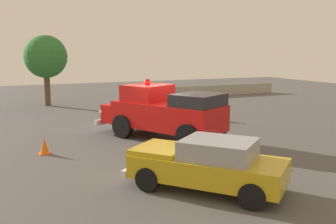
# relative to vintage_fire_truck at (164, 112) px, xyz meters

# --- Properties ---
(ground_plane) EXTENTS (60.00, 60.00, 0.00)m
(ground_plane) POSITION_rel_vintage_fire_truck_xyz_m (0.15, -0.32, -1.20)
(ground_plane) COLOR #514F4C
(vintage_fire_truck) EXTENTS (4.78, 6.26, 2.59)m
(vintage_fire_truck) POSITION_rel_vintage_fire_truck_xyz_m (0.00, 0.00, 0.00)
(vintage_fire_truck) COLOR black
(vintage_fire_truck) RESTS_ON ground
(classic_hot_rod) EXTENTS (4.22, 4.53, 1.46)m
(classic_hot_rod) POSITION_rel_vintage_fire_truck_xyz_m (1.44, 6.29, -0.45)
(classic_hot_rod) COLOR black
(classic_hot_rod) RESTS_ON ground
(lawn_chair_by_car) EXTENTS (0.67, 0.67, 1.02)m
(lawn_chair_by_car) POSITION_rel_vintage_fire_truck_xyz_m (-0.39, -4.08, -0.61)
(lawn_chair_by_car) COLOR #B7BABF
(lawn_chair_by_car) RESTS_ON ground
(lawn_chair_spare) EXTENTS (0.59, 0.58, 1.02)m
(lawn_chair_spare) POSITION_rel_vintage_fire_truck_xyz_m (-0.24, 3.50, -0.61)
(lawn_chair_spare) COLOR #B7BABF
(lawn_chair_spare) RESTS_ON ground
(spectator_standing) EXTENTS (0.35, 0.65, 1.68)m
(spectator_standing) POSITION_rel_vintage_fire_truck_xyz_m (-2.79, -5.12, -0.23)
(spectator_standing) COLOR #2D334C
(spectator_standing) RESTS_ON ground
(oak_tree_left) EXTENTS (2.94, 2.94, 4.89)m
(oak_tree_left) POSITION_rel_vintage_fire_truck_xyz_m (3.37, -12.67, 2.19)
(oak_tree_left) COLOR brown
(oak_tree_left) RESTS_ON ground
(traffic_cone) EXTENTS (0.40, 0.40, 0.64)m
(traffic_cone) POSITION_rel_vintage_fire_truck_xyz_m (5.12, 0.56, -0.89)
(traffic_cone) COLOR orange
(traffic_cone) RESTS_ON ground
(background_fence) EXTENTS (11.69, 0.12, 0.90)m
(background_fence) POSITION_rel_vintage_fire_truck_xyz_m (-10.67, -13.17, -0.75)
(background_fence) COLOR #A8A393
(background_fence) RESTS_ON ground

